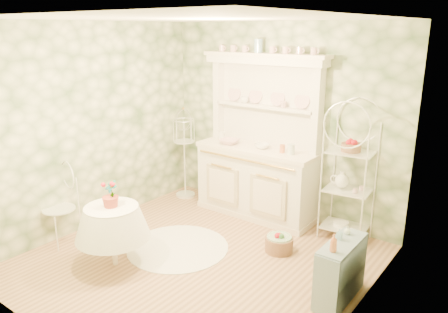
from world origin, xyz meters
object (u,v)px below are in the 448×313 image
Objects in this scene: side_shelf at (340,270)px; cafe_chair at (59,210)px; birdcage_stand at (184,155)px; bakers_rack at (349,175)px; kitchen_dresser at (257,138)px; round_table at (113,234)px; floor_basket at (279,242)px.

cafe_chair reaches higher than side_shelf.
cafe_chair is 0.64× the size of birdcage_stand.
kitchen_dresser is at bearing 177.36° from bakers_rack.
cafe_chair is at bearing -123.78° from kitchen_dresser.
round_table is at bearing -155.07° from side_shelf.
cafe_chair is at bearing -160.43° from side_shelf.
cafe_chair reaches higher than round_table.
side_shelf reaches higher than floor_basket.
kitchen_dresser is 1.68× the size of birdcage_stand.
kitchen_dresser is 1.34× the size of bakers_rack.
birdcage_stand is at bearing 162.26° from floor_basket.
bakers_rack is 2.92m from round_table.
kitchen_dresser reaches higher than birdcage_stand.
cafe_chair is (-2.80, -2.27, -0.42)m from bakers_rack.
birdcage_stand reaches higher than floor_basket.
side_shelf is at bearing 27.21° from cafe_chair.
birdcage_stand is 2.31m from floor_basket.
birdcage_stand is 3.62× the size of floor_basket.
floor_basket is (1.34, 1.40, -0.26)m from round_table.
kitchen_dresser is 2.97× the size of round_table.
bakers_rack is at bearing 50.65° from round_table.
birdcage_stand reaches higher than round_table.
round_table is 0.97m from cafe_chair.
side_shelf is at bearing -75.36° from bakers_rack.
kitchen_dresser is 2.75m from cafe_chair.
birdcage_stand is at bearing 162.51° from side_shelf.
cafe_chair is 2.15m from birdcage_stand.
kitchen_dresser is at bearing 3.17° from birdcage_stand.
birdcage_stand is (-2.62, -0.14, -0.17)m from bakers_rack.
cafe_chair is (-0.97, -0.05, 0.05)m from round_table.
bakers_rack is 1.20m from floor_basket.
kitchen_dresser is 6.10× the size of floor_basket.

